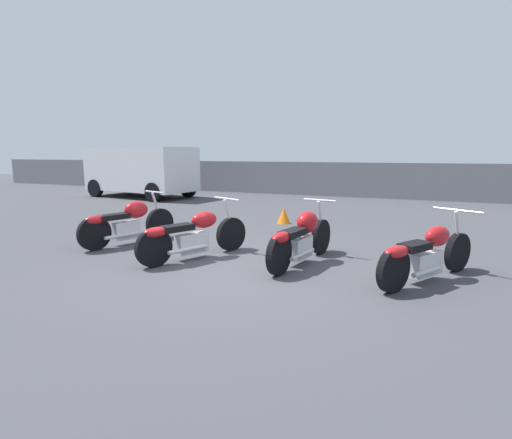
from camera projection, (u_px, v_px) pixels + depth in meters
ground_plane at (236, 269)px, 6.12m from camera, size 60.00×60.00×0.00m
fence_back at (356, 180)px, 15.86m from camera, size 40.00×0.04×1.38m
motorcycle_slot_0 at (127, 222)px, 7.71m from camera, size 0.86×1.97×0.99m
motorcycle_slot_1 at (193, 235)px, 6.65m from camera, size 1.07×2.02×0.98m
motorcycle_slot_2 at (301, 237)px, 6.35m from camera, size 0.65×2.09×0.98m
motorcycle_slot_3 at (427, 254)px, 5.46m from camera, size 1.28×1.91×0.95m
parked_van at (141, 169)px, 15.94m from camera, size 4.69×2.64×1.97m
traffic_cone_near at (284, 216)px, 10.04m from camera, size 0.34×0.34×0.40m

